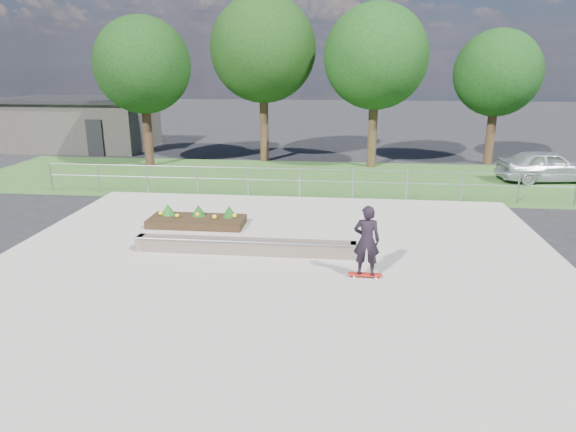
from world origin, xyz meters
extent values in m
plane|color=black|center=(0.00, 0.00, 0.00)|extent=(120.00, 120.00, 0.00)
cube|color=#2D5321|center=(0.00, 11.00, 0.01)|extent=(30.00, 8.00, 0.02)
cube|color=#A39E91|center=(0.00, 0.00, 0.03)|extent=(15.00, 15.00, 0.06)
cylinder|color=#94979C|center=(-10.00, 7.50, 0.60)|extent=(0.06, 0.06, 1.20)
cylinder|color=#989BA0|center=(-8.00, 7.50, 0.60)|extent=(0.06, 0.06, 1.20)
cylinder|color=gray|center=(-6.00, 7.50, 0.60)|extent=(0.06, 0.06, 1.20)
cylinder|color=gray|center=(-4.00, 7.50, 0.60)|extent=(0.06, 0.06, 1.20)
cylinder|color=#979A9F|center=(-2.00, 7.50, 0.60)|extent=(0.06, 0.06, 1.20)
cylinder|color=#94979C|center=(0.00, 7.50, 0.60)|extent=(0.06, 0.06, 1.20)
cylinder|color=#9D9FA5|center=(2.00, 7.50, 0.60)|extent=(0.06, 0.06, 1.20)
cylinder|color=#97999F|center=(4.00, 7.50, 0.60)|extent=(0.06, 0.06, 1.20)
cylinder|color=gray|center=(6.00, 7.50, 0.60)|extent=(0.06, 0.06, 1.20)
cylinder|color=gray|center=(8.00, 7.50, 0.60)|extent=(0.06, 0.06, 1.20)
cylinder|color=gray|center=(10.00, 7.50, 0.60)|extent=(0.06, 0.06, 1.20)
cylinder|color=gray|center=(0.00, 7.50, 1.15)|extent=(20.00, 0.04, 0.04)
cylinder|color=#999BA1|center=(0.00, 7.50, 0.70)|extent=(20.00, 0.04, 0.04)
cube|color=#312E2B|center=(-14.00, 18.00, 1.40)|extent=(8.00, 5.00, 2.80)
cube|color=black|center=(-14.00, 18.00, 2.90)|extent=(8.40, 5.40, 0.20)
cube|color=black|center=(-12.00, 15.45, 1.00)|extent=(0.90, 0.10, 2.00)
cylinder|color=black|center=(-8.00, 13.00, 1.46)|extent=(0.44, 0.44, 2.93)
sphere|color=black|center=(-8.00, 13.00, 4.88)|extent=(4.55, 4.55, 4.55)
cylinder|color=#332114|center=(-2.50, 15.00, 1.69)|extent=(0.44, 0.44, 3.38)
sphere|color=black|center=(-2.50, 15.00, 5.62)|extent=(5.25, 5.25, 5.25)
cylinder|color=#352515|center=(3.00, 14.00, 1.57)|extent=(0.44, 0.44, 3.15)
sphere|color=black|center=(3.00, 14.00, 5.25)|extent=(4.90, 4.90, 4.90)
cylinder|color=#342115|center=(9.00, 15.50, 1.35)|extent=(0.44, 0.44, 2.70)
sphere|color=black|center=(9.00, 15.50, 4.50)|extent=(4.20, 4.20, 4.20)
cube|color=brown|center=(-0.95, 1.32, 0.26)|extent=(6.00, 0.40, 0.40)
cylinder|color=gray|center=(-0.95, 1.12, 0.46)|extent=(6.00, 0.06, 0.06)
cube|color=brown|center=(-3.85, 1.32, 0.26)|extent=(0.15, 0.42, 0.40)
cube|color=brown|center=(1.95, 1.32, 0.26)|extent=(0.15, 0.42, 0.40)
cube|color=black|center=(-2.93, 3.60, 0.18)|extent=(3.00, 1.20, 0.25)
sphere|color=yellow|center=(-4.13, 3.70, 0.39)|extent=(0.14, 0.14, 0.14)
sphere|color=yellow|center=(-3.53, 3.50, 0.39)|extent=(0.14, 0.14, 0.14)
sphere|color=yellow|center=(-2.93, 3.70, 0.39)|extent=(0.14, 0.14, 0.14)
sphere|color=yellow|center=(-2.33, 3.50, 0.39)|extent=(0.14, 0.14, 0.14)
sphere|color=yellow|center=(-1.73, 3.70, 0.39)|extent=(0.14, 0.14, 0.14)
cone|color=#164E17|center=(-3.93, 3.85, 0.49)|extent=(0.44, 0.44, 0.36)
cone|color=#134413|center=(-2.93, 3.85, 0.49)|extent=(0.44, 0.44, 0.36)
cone|color=#124013|center=(-1.93, 3.85, 0.49)|extent=(0.44, 0.44, 0.36)
cylinder|color=white|center=(1.96, -0.04, 0.09)|extent=(0.05, 0.03, 0.05)
cylinder|color=white|center=(1.96, 0.14, 0.09)|extent=(0.05, 0.03, 0.05)
cylinder|color=white|center=(2.48, -0.04, 0.09)|extent=(0.05, 0.03, 0.05)
cylinder|color=silver|center=(2.48, 0.14, 0.09)|extent=(0.05, 0.03, 0.05)
cylinder|color=#9F9FA4|center=(1.96, 0.05, 0.11)|extent=(0.02, 0.18, 0.02)
cylinder|color=#A1A1A6|center=(2.48, 0.05, 0.11)|extent=(0.02, 0.18, 0.02)
cube|color=red|center=(2.22, 0.05, 0.13)|extent=(0.80, 0.21, 0.02)
imported|color=black|center=(2.22, 0.05, 1.00)|extent=(0.64, 0.43, 1.71)
imported|color=silver|center=(10.41, 11.53, 0.69)|extent=(4.28, 2.23, 1.39)
camera|label=1|loc=(1.60, -11.47, 5.04)|focal=32.00mm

